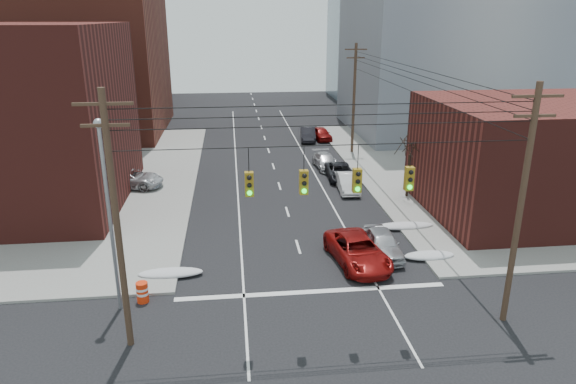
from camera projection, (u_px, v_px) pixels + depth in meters
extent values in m
plane|color=black|center=(338.00, 375.00, 20.31)|extent=(160.00, 160.00, 0.00)
cube|color=gray|center=(560.00, 165.00, 48.51)|extent=(40.00, 40.00, 0.15)
cube|color=maroon|center=(47.00, 2.00, 58.01)|extent=(24.00, 20.00, 30.00)
cube|color=#531D19|center=(95.00, 63.00, 85.16)|extent=(22.00, 18.00, 12.00)
cube|color=gray|center=(450.00, 25.00, 59.92)|extent=(22.00, 20.00, 25.00)
cube|color=gray|center=(396.00, 32.00, 85.05)|extent=(20.00, 18.00, 22.00)
cube|color=#531D19|center=(545.00, 158.00, 35.95)|extent=(16.00, 12.00, 8.00)
cylinder|color=#473323|center=(117.00, 227.00, 20.44)|extent=(0.28, 0.28, 11.00)
cube|color=#473323|center=(103.00, 104.00, 18.85)|extent=(2.20, 0.12, 0.12)
cube|color=#473323|center=(105.00, 125.00, 19.11)|extent=(1.80, 0.12, 0.12)
cylinder|color=#473323|center=(520.00, 210.00, 22.24)|extent=(0.28, 0.28, 11.00)
cube|color=#473323|center=(538.00, 96.00, 20.65)|extent=(2.20, 0.12, 0.12)
cube|color=#473323|center=(535.00, 116.00, 20.91)|extent=(1.80, 0.12, 0.12)
cylinder|color=#473323|center=(354.00, 100.00, 51.37)|extent=(0.28, 0.28, 11.00)
cube|color=#473323|center=(356.00, 49.00, 49.78)|extent=(2.20, 0.12, 0.12)
cube|color=#473323|center=(356.00, 58.00, 50.04)|extent=(1.80, 0.12, 0.12)
cylinder|color=black|center=(329.00, 145.00, 20.33)|extent=(17.00, 0.04, 0.04)
cylinder|color=black|center=(249.00, 160.00, 20.16)|extent=(0.03, 0.03, 1.00)
cube|color=olive|center=(249.00, 184.00, 20.48)|extent=(0.35, 0.30, 1.00)
sphere|color=black|center=(249.00, 178.00, 20.22)|extent=(0.20, 0.20, 0.20)
sphere|color=black|center=(249.00, 185.00, 20.32)|extent=(0.20, 0.20, 0.20)
sphere|color=#0CE526|center=(250.00, 193.00, 20.43)|extent=(0.20, 0.20, 0.20)
cylinder|color=black|center=(304.00, 158.00, 20.39)|extent=(0.03, 0.03, 1.00)
cube|color=olive|center=(304.00, 182.00, 20.71)|extent=(0.35, 0.30, 1.00)
sphere|color=black|center=(304.00, 176.00, 20.45)|extent=(0.20, 0.20, 0.20)
sphere|color=black|center=(304.00, 183.00, 20.55)|extent=(0.20, 0.20, 0.20)
sphere|color=#0CE526|center=(304.00, 191.00, 20.66)|extent=(0.20, 0.20, 0.20)
cylinder|color=black|center=(358.00, 157.00, 20.62)|extent=(0.03, 0.03, 1.00)
cube|color=olive|center=(357.00, 180.00, 20.95)|extent=(0.35, 0.30, 1.00)
sphere|color=black|center=(358.00, 174.00, 20.68)|extent=(0.20, 0.20, 0.20)
sphere|color=black|center=(358.00, 182.00, 20.79)|extent=(0.20, 0.20, 0.20)
sphere|color=#0CE526|center=(358.00, 189.00, 20.89)|extent=(0.20, 0.20, 0.20)
cylinder|color=black|center=(411.00, 155.00, 20.85)|extent=(0.03, 0.03, 1.00)
cube|color=olive|center=(409.00, 179.00, 21.18)|extent=(0.35, 0.30, 1.00)
sphere|color=black|center=(411.00, 172.00, 20.92)|extent=(0.20, 0.20, 0.20)
sphere|color=black|center=(410.00, 180.00, 21.02)|extent=(0.20, 0.20, 0.20)
sphere|color=#0CE526|center=(410.00, 187.00, 21.12)|extent=(0.20, 0.20, 0.20)
cylinder|color=gray|center=(110.00, 223.00, 23.48)|extent=(0.18, 0.18, 9.00)
sphere|color=gray|center=(98.00, 123.00, 21.99)|extent=(0.44, 0.44, 0.44)
cylinder|color=black|center=(408.00, 176.00, 39.55)|extent=(0.20, 0.20, 3.50)
cylinder|color=black|center=(415.00, 146.00, 38.95)|extent=(0.27, 0.82, 1.19)
cylinder|color=black|center=(411.00, 144.00, 39.33)|extent=(1.17, 0.54, 1.38)
cylinder|color=black|center=(402.00, 143.00, 39.41)|extent=(1.44, 1.00, 1.48)
cylinder|color=black|center=(405.00, 147.00, 38.81)|extent=(0.17, 0.84, 1.19)
cylinder|color=black|center=(406.00, 147.00, 38.33)|extent=(0.82, 0.99, 1.40)
cylinder|color=black|center=(415.00, 148.00, 37.96)|extent=(1.74, 0.21, 1.43)
cylinder|color=black|center=(416.00, 148.00, 38.62)|extent=(0.48, 0.73, 1.20)
ellipsoid|color=silver|center=(171.00, 273.00, 27.92)|extent=(3.50, 1.08, 0.42)
ellipsoid|color=silver|center=(429.00, 256.00, 29.95)|extent=(3.00, 1.08, 0.42)
ellipsoid|color=silver|center=(404.00, 226.00, 34.18)|extent=(4.00, 1.08, 0.42)
imported|color=maroon|center=(358.00, 251.00, 29.26)|extent=(3.32, 5.90, 1.56)
imported|color=#AFAFB4|center=(382.00, 243.00, 30.27)|extent=(1.83, 4.44, 1.51)
imported|color=silver|center=(348.00, 183.00, 41.40)|extent=(1.72, 4.37, 1.41)
imported|color=black|center=(340.00, 172.00, 44.45)|extent=(2.32, 4.83, 1.33)
imported|color=#A7A6AB|center=(326.00, 161.00, 47.76)|extent=(2.16, 4.72, 1.34)
imported|color=maroon|center=(321.00, 134.00, 58.67)|extent=(2.23, 4.37, 1.43)
imported|color=black|center=(308.00, 134.00, 58.22)|extent=(2.08, 4.77, 1.52)
imported|color=silver|center=(87.00, 198.00, 37.61)|extent=(4.31, 1.92, 1.37)
imported|color=silver|center=(130.00, 179.00, 41.85)|extent=(5.72, 3.45, 1.49)
imported|color=black|center=(42.00, 188.00, 39.65)|extent=(5.57, 4.05, 1.50)
imported|color=silver|center=(46.00, 169.00, 44.51)|extent=(4.68, 2.72, 1.50)
cylinder|color=red|center=(142.00, 292.00, 25.35)|extent=(0.73, 0.73, 1.05)
cylinder|color=white|center=(142.00, 288.00, 25.28)|extent=(0.74, 0.74, 0.13)
cylinder|color=white|center=(142.00, 293.00, 25.36)|extent=(0.74, 0.74, 0.13)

